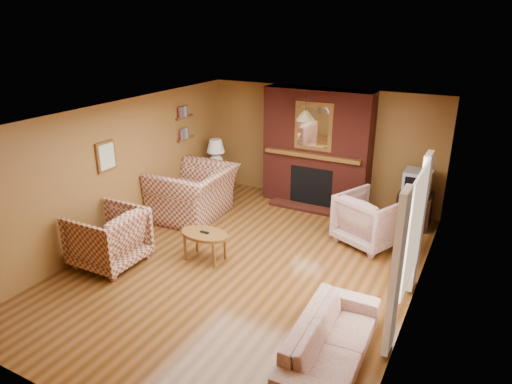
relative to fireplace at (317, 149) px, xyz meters
The scene contains 20 objects.
floor 3.21m from the fireplace, 90.00° to the right, with size 6.50×6.50×0.00m, color #4C2B10.
ceiling 3.22m from the fireplace, 90.00° to the right, with size 6.50×6.50×0.00m, color white.
wall_back 0.27m from the fireplace, 90.00° to the left, with size 6.50×6.50×0.00m, color brown.
wall_front 6.23m from the fireplace, 90.00° to the right, with size 6.50×6.50×0.00m, color brown.
wall_left 3.89m from the fireplace, 129.95° to the right, with size 6.50×6.50×0.00m, color brown.
wall_right 3.89m from the fireplace, 50.05° to the right, with size 6.50×6.50×0.00m, color brown.
fireplace is the anchor object (origin of this frame).
window_right 4.02m from the fireplace, 52.40° to the right, with size 0.10×1.85×2.00m.
bookshelf 2.72m from the fireplace, 156.05° to the right, with size 0.09×0.55×0.71m.
botanical_print 4.12m from the fireplace, 126.90° to the right, with size 0.05×0.40×0.50m.
pendant_light 1.07m from the fireplace, 90.00° to the right, with size 0.36×0.36×0.48m.
plaid_loveseat 2.64m from the fireplace, 136.51° to the right, with size 1.52×1.33×0.99m, color maroon.
plaid_armchair 4.44m from the fireplace, 116.41° to the right, with size 0.98×1.01×0.92m, color maroon.
floral_sofa 4.89m from the fireplace, 66.70° to the right, with size 1.88×0.74×0.55m, color #B9B390.
floral_armchair 2.12m from the fireplace, 40.50° to the right, with size 0.96×0.99×0.90m, color #B9B390.
coffee_table 3.28m from the fireplace, 102.34° to the right, with size 0.82×0.51×0.50m.
side_table 2.34m from the fireplace, 165.71° to the right, with size 0.45×0.45×0.61m, color brown.
table_lamp 2.18m from the fireplace, 165.71° to the right, with size 0.39×0.39×0.65m.
tv_stand 2.23m from the fireplace, ahead, with size 0.60×0.54×0.65m, color black.
crt_tv 2.08m from the fireplace, ahead, with size 0.49×0.49×0.44m.
Camera 1 is at (3.12, -5.54, 3.69)m, focal length 32.00 mm.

